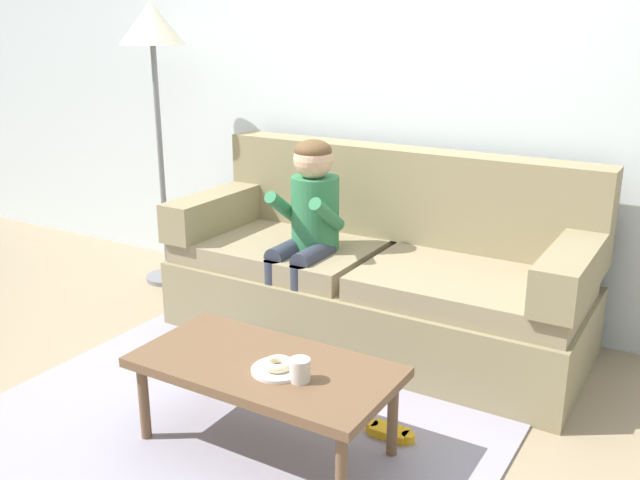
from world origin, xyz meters
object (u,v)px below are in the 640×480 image
person_child (308,222)px  toy_controller (390,433)px  coffee_table (265,372)px  donut (278,364)px  couch (378,275)px  floor_lamp (153,45)px  mug (300,370)px

person_child → toy_controller: 1.25m
coffee_table → donut: size_ratio=8.85×
couch → floor_lamp: bearing=177.5°
couch → floor_lamp: floor_lamp is taller
donut → coffee_table: bearing=159.1°
person_child → donut: 1.18m
couch → mug: (0.30, -1.27, 0.08)m
coffee_table → floor_lamp: size_ratio=0.59×
person_child → toy_controller: bearing=-39.5°
person_child → floor_lamp: bearing=167.6°
coffee_table → person_child: 1.13m
floor_lamp → donut: bearing=-36.2°
couch → coffee_table: bearing=-85.5°
couch → person_child: bearing=-146.2°
donut → toy_controller: 0.62m
coffee_table → mug: mug is taller
floor_lamp → coffee_table: bearing=-36.9°
couch → coffee_table: (0.10, -1.22, -0.01)m
couch → donut: 1.27m
mug → floor_lamp: (-1.92, 1.34, 1.11)m
floor_lamp → mug: bearing=-35.0°
coffee_table → person_child: bearing=112.6°
person_child → toy_controller: size_ratio=4.87×
mug → toy_controller: mug is taller
mug → donut: bearing=170.7°
couch → donut: (0.18, -1.25, 0.07)m
couch → toy_controller: (0.51, -0.90, -0.33)m
donut → mug: (0.11, -0.02, 0.01)m
mug → floor_lamp: 2.59m
couch → floor_lamp: size_ratio=1.24×
toy_controller → person_child: bearing=133.3°
couch → person_child: size_ratio=2.04×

